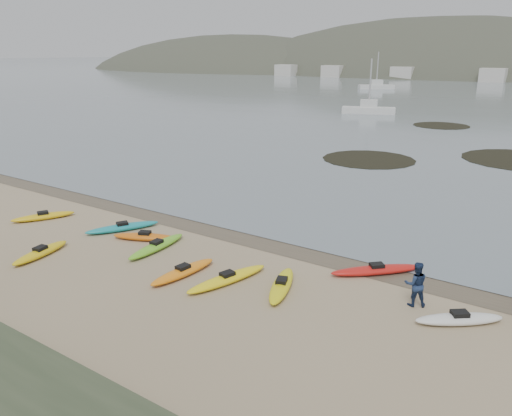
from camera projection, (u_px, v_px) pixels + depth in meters
The scene contains 5 objects.
ground at pixel (256, 236), 25.06m from camera, with size 600.00×600.00×0.00m, color tan.
wet_sand at pixel (253, 238), 24.82m from camera, with size 60.00×60.00×0.00m, color brown.
kayaks at pixel (191, 256), 22.21m from camera, with size 24.18×10.02×0.34m.
person_east at pixel (416, 284), 18.04m from camera, with size 0.83×0.64×1.70m, color navy.
kelp_mats at pixel (454, 150), 46.91m from camera, with size 19.55×31.37×0.04m.
Camera 1 is at (13.18, -19.41, 8.92)m, focal length 35.00 mm.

